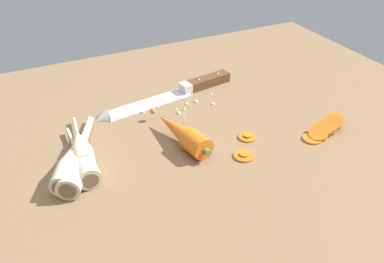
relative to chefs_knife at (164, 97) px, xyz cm
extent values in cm
cube|color=brown|center=(-1.25, -14.62, -2.65)|extent=(120.00, 90.00, 4.00)
cube|color=silver|center=(-4.17, -0.62, -0.40)|extent=(20.43, 7.31, 0.50)
cone|color=silver|center=(-15.24, -2.28, -0.40)|extent=(3.55, 4.36, 3.96)
cube|color=silver|center=(5.72, 0.86, 0.45)|extent=(2.41, 3.20, 2.20)
cube|color=brown|center=(12.15, 1.82, 0.45)|extent=(11.29, 4.40, 2.20)
sphere|color=silver|center=(9.38, 1.40, 1.55)|extent=(0.50, 0.50, 0.50)
sphere|color=silver|center=(14.92, 2.23, 1.55)|extent=(0.50, 0.50, 0.50)
cylinder|color=orange|center=(-2.80, -21.42, 1.45)|extent=(5.09, 5.85, 4.20)
cone|color=orange|center=(-3.96, -15.34, 1.45)|extent=(6.24, 12.91, 3.99)
sphere|color=orange|center=(-5.54, -7.07, 1.45)|extent=(1.20, 1.20, 1.20)
cylinder|color=#5B7F3D|center=(-2.20, -24.55, 1.45)|extent=(1.37, 1.21, 1.20)
cylinder|color=beige|center=(-25.40, -21.48, 1.35)|extent=(5.85, 6.56, 4.00)
cone|color=beige|center=(-22.36, -14.62, 1.35)|extent=(7.37, 10.32, 3.80)
cylinder|color=beige|center=(-19.24, -7.60, 0.45)|extent=(4.86, 9.78, 0.70)
cylinder|color=brown|center=(-26.50, -23.95, 1.35)|extent=(2.68, 1.41, 2.80)
cylinder|color=beige|center=(-22.25, -16.49, 1.35)|extent=(4.43, 4.50, 4.00)
cone|color=beige|center=(-21.62, -10.87, 1.35)|extent=(4.59, 7.62, 3.80)
cylinder|color=beige|center=(-20.96, -5.11, 0.45)|extent=(1.58, 7.86, 0.70)
cylinder|color=brown|center=(-22.48, -18.51, 1.35)|extent=(2.82, 0.61, 2.80)
cylinder|color=beige|center=(-22.65, -20.87, 1.35)|extent=(4.03, 4.33, 4.00)
cone|color=beige|center=(-22.61, -14.89, 1.35)|extent=(3.85, 7.68, 3.80)
cylinder|color=beige|center=(-22.57, -8.76, 0.45)|extent=(0.76, 8.28, 0.70)
cylinder|color=brown|center=(-22.67, -23.02, 1.35)|extent=(2.80, 0.32, 2.80)
cylinder|color=beige|center=(-26.14, -20.40, 1.35)|extent=(5.91, 6.53, 4.00)
cone|color=beige|center=(-22.94, -13.73, 1.35)|extent=(7.52, 10.17, 3.80)
cylinder|color=beige|center=(-19.67, -6.91, 0.45)|extent=(5.05, 9.53, 0.70)
cylinder|color=brown|center=(-27.29, -22.80, 1.35)|extent=(2.65, 1.48, 2.80)
cylinder|color=orange|center=(19.38, -27.33, -0.30)|extent=(3.77, 3.77, 0.70)
cylinder|color=orange|center=(20.81, -27.21, -0.06)|extent=(3.67, 3.59, 1.79)
cylinder|color=orange|center=(21.39, -26.65, 0.19)|extent=(4.02, 3.95, 2.12)
cylinder|color=orange|center=(22.69, -26.67, 0.43)|extent=(3.68, 3.60, 2.00)
cylinder|color=orange|center=(23.59, -26.40, 0.68)|extent=(4.02, 3.94, 2.08)
cylinder|color=orange|center=(25.00, -26.23, 0.92)|extent=(4.03, 3.97, 2.48)
cylinder|color=orange|center=(25.99, -25.82, 1.17)|extent=(3.81, 3.73, 1.91)
cylinder|color=orange|center=(4.57, -26.20, -0.30)|extent=(3.81, 3.81, 0.70)
cylinder|color=orange|center=(4.57, -26.20, -0.03)|extent=(1.60, 1.60, 0.16)
cylinder|color=orange|center=(8.44, -21.32, -0.30)|extent=(3.53, 3.53, 0.70)
cylinder|color=orange|center=(8.44, -21.32, -0.03)|extent=(1.48, 1.48, 0.16)
sphere|color=beige|center=(8.73, -6.79, -0.22)|extent=(0.85, 0.85, 0.85)
sphere|color=beige|center=(2.07, -6.02, -0.35)|extent=(0.60, 0.60, 0.60)
sphere|color=beige|center=(0.54, -5.45, -0.39)|extent=(0.53, 0.53, 0.53)
sphere|color=beige|center=(5.86, -4.25, -0.23)|extent=(0.85, 0.85, 0.85)
sphere|color=beige|center=(10.58, -2.47, -0.41)|extent=(0.48, 0.48, 0.48)
sphere|color=beige|center=(0.28, -7.03, -0.20)|extent=(0.90, 0.90, 0.90)
sphere|color=beige|center=(-0.98, -2.00, -0.42)|extent=(0.47, 0.47, 0.47)
sphere|color=beige|center=(3.55, -4.10, -0.30)|extent=(0.70, 0.70, 0.70)
sphere|color=beige|center=(0.54, -9.00, -0.45)|extent=(0.41, 0.41, 0.41)
sphere|color=beige|center=(-2.80, -2.51, -0.32)|extent=(0.67, 0.67, 0.67)
sphere|color=beige|center=(-6.36, -3.39, -0.27)|extent=(0.76, 0.76, 0.76)
camera|label=1|loc=(-30.75, -76.63, 44.83)|focal=39.02mm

